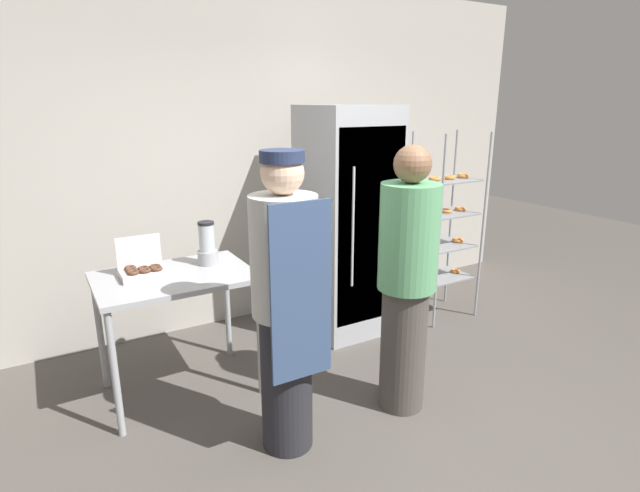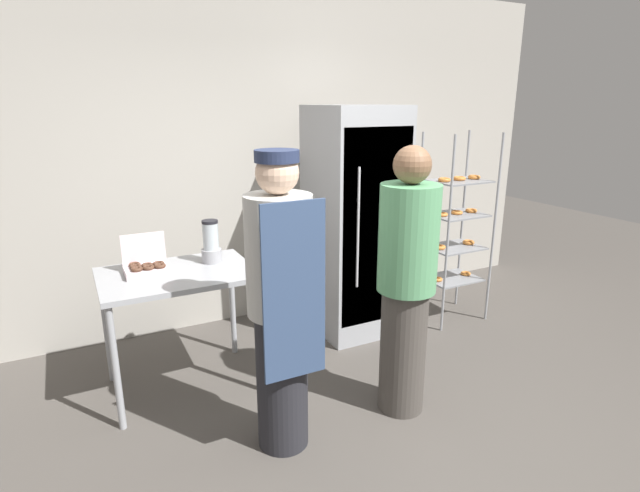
% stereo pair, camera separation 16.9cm
% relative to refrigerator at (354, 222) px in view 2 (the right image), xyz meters
% --- Properties ---
extents(ground_plane, '(14.00, 14.00, 0.00)m').
position_rel_refrigerator_xyz_m(ground_plane, '(-0.66, -1.60, -0.98)').
color(ground_plane, '#4C4742').
extents(back_wall, '(6.40, 0.12, 3.00)m').
position_rel_refrigerator_xyz_m(back_wall, '(-0.66, 0.74, 0.52)').
color(back_wall, '#ADA89E').
rests_on(back_wall, ground_plane).
extents(refrigerator, '(0.69, 0.75, 1.96)m').
position_rel_refrigerator_xyz_m(refrigerator, '(0.00, 0.00, 0.00)').
color(refrigerator, '#9EA0A5').
rests_on(refrigerator, ground_plane).
extents(baking_rack, '(0.56, 0.43, 1.73)m').
position_rel_refrigerator_xyz_m(baking_rack, '(0.94, -0.24, -0.11)').
color(baking_rack, '#93969B').
rests_on(baking_rack, ground_plane).
extents(prep_counter, '(1.02, 0.72, 0.87)m').
position_rel_refrigerator_xyz_m(prep_counter, '(-1.58, -0.30, -0.21)').
color(prep_counter, '#9EA0A5').
rests_on(prep_counter, ground_plane).
extents(donut_box, '(0.29, 0.22, 0.26)m').
position_rel_refrigerator_xyz_m(donut_box, '(-1.76, -0.24, -0.06)').
color(donut_box, silver).
rests_on(donut_box, prep_counter).
extents(blender_pitcher, '(0.14, 0.14, 0.31)m').
position_rel_refrigerator_xyz_m(blender_pitcher, '(-1.30, -0.19, 0.03)').
color(blender_pitcher, '#99999E').
rests_on(blender_pitcher, prep_counter).
extents(person_baker, '(0.37, 0.39, 1.75)m').
position_rel_refrigerator_xyz_m(person_baker, '(-1.20, -1.20, -0.07)').
color(person_baker, '#232328').
rests_on(person_baker, ground_plane).
extents(person_customer, '(0.37, 0.37, 1.74)m').
position_rel_refrigerator_xyz_m(person_customer, '(-0.35, -1.22, -0.09)').
color(person_customer, '#47423D').
rests_on(person_customer, ground_plane).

